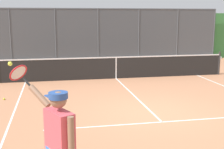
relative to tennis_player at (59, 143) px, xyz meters
name	(u,v)px	position (x,y,z in m)	size (l,w,h in m)	color
ground_plane	(152,113)	(-2.67, -3.98, -1.01)	(60.00, 60.00, 0.00)	#B27551
court_line_markings	(165,125)	(-2.67, -2.98, -1.01)	(7.72, 10.47, 0.01)	white
fence_backdrop	(97,37)	(-2.67, -14.66, 0.42)	(17.90, 1.37, 3.15)	#474C51
tennis_net	(116,67)	(-2.67, -8.94, -0.52)	(9.93, 0.09, 1.07)	#2D2D2D
tennis_player	(59,143)	(0.00, 0.00, 0.00)	(0.93, 1.17, 2.01)	black
tennis_ball_near_baseline	(4,99)	(1.64, -6.22, -0.98)	(0.07, 0.07, 0.07)	#CCDB33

